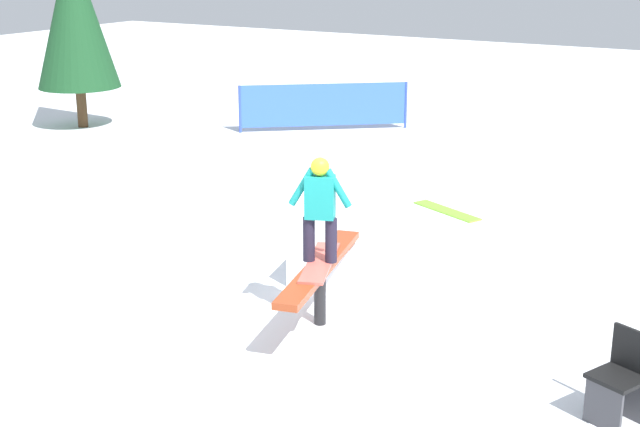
{
  "coord_description": "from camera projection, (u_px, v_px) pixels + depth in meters",
  "views": [
    {
      "loc": [
        8.25,
        4.89,
        4.29
      ],
      "look_at": [
        0.0,
        0.0,
        1.35
      ],
      "focal_mm": 50.0,
      "sensor_mm": 36.0,
      "label": 1
    }
  ],
  "objects": [
    {
      "name": "loose_snowboard_lime",
      "position": [
        447.0,
        211.0,
        14.72
      ],
      "size": [
        0.82,
        1.36,
        0.02
      ],
      "primitive_type": "cube",
      "rotation": [
        0.0,
        0.0,
        4.28
      ],
      "color": "#8BDB37",
      "rests_on": "ground"
    },
    {
      "name": "ground_plane",
      "position": [
        320.0,
        324.0,
        10.42
      ],
      "size": [
        60.0,
        60.0,
        0.0
      ],
      "primitive_type": "plane",
      "color": "white"
    },
    {
      "name": "snow_kicker_ramp",
      "position": [
        360.0,
        249.0,
        12.05
      ],
      "size": [
        2.11,
        1.89,
        0.58
      ],
      "primitive_type": "cube",
      "rotation": [
        0.0,
        0.0,
        0.24
      ],
      "color": "white",
      "rests_on": "ground"
    },
    {
      "name": "main_rider_on_rail",
      "position": [
        320.0,
        213.0,
        10.02
      ],
      "size": [
        1.36,
        0.75,
        1.25
      ],
      "rotation": [
        0.0,
        0.0,
        0.38
      ],
      "color": "#F76355",
      "rests_on": "rail_feature"
    },
    {
      "name": "folding_chair",
      "position": [
        621.0,
        380.0,
        8.2
      ],
      "size": [
        0.58,
        0.58,
        0.88
      ],
      "rotation": [
        0.0,
        0.0,
        1.17
      ],
      "color": "#3F3F44",
      "rests_on": "ground"
    },
    {
      "name": "rail_feature",
      "position": [
        320.0,
        273.0,
        10.24
      ],
      "size": [
        2.5,
        0.87,
        0.75
      ],
      "rotation": [
        0.0,
        0.0,
        0.24
      ],
      "color": "black",
      "rests_on": "ground"
    },
    {
      "name": "safety_fence",
      "position": [
        324.0,
        105.0,
        20.88
      ],
      "size": [
        2.53,
        3.13,
        1.1
      ],
      "rotation": [
        0.0,
        0.0,
        5.39
      ],
      "color": "blue",
      "rests_on": "ground"
    },
    {
      "name": "pine_tree_near",
      "position": [
        74.0,
        14.0,
        20.64
      ],
      "size": [
        1.92,
        1.92,
        4.37
      ],
      "color": "#4C331E",
      "rests_on": "ground"
    }
  ]
}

